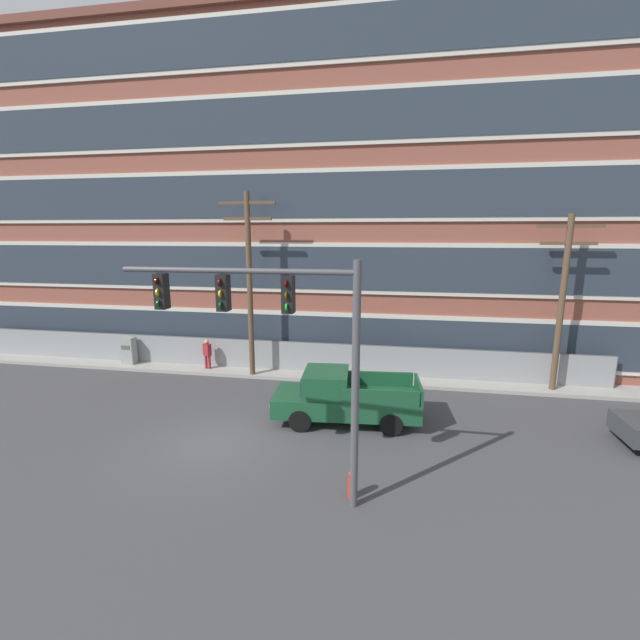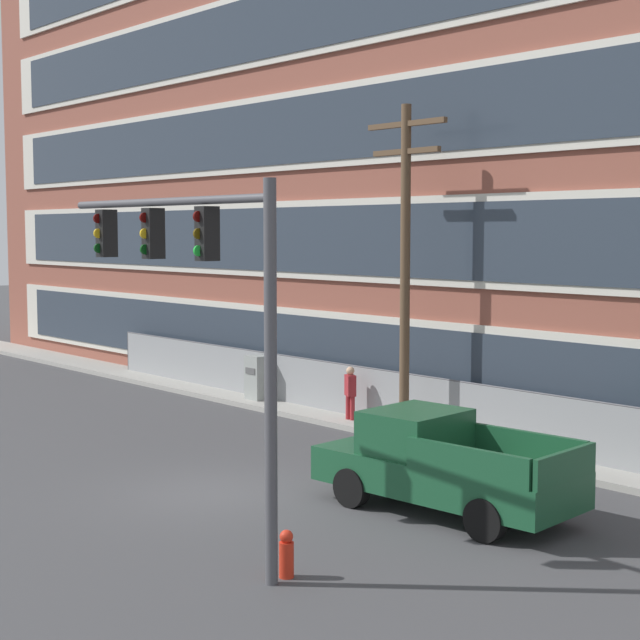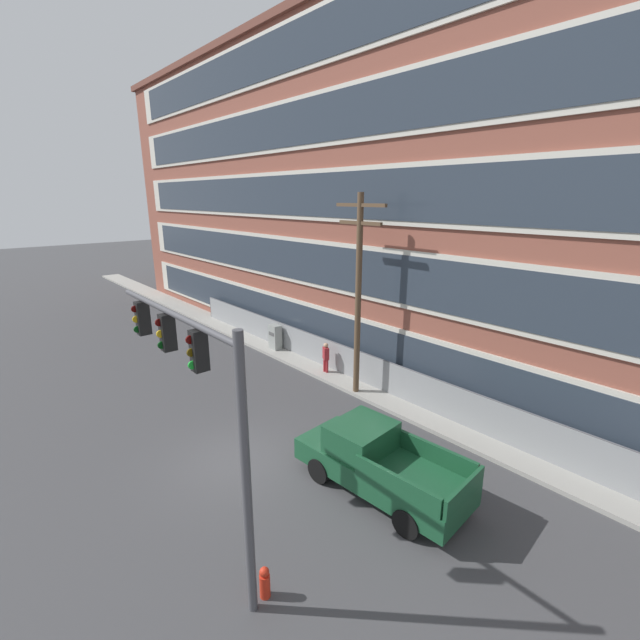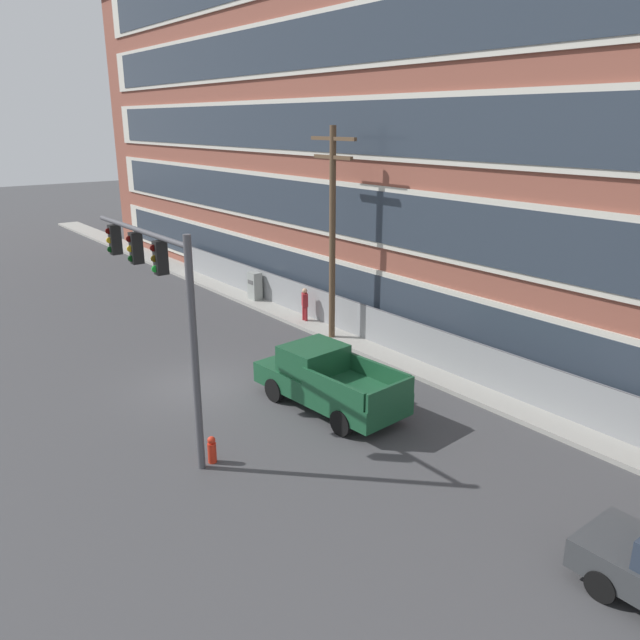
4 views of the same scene
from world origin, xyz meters
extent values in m
plane|color=#424244|center=(0.00, 0.00, 0.00)|extent=(160.00, 160.00, 0.00)
cube|color=#9E9B93|center=(0.00, 7.36, 0.08)|extent=(80.00, 1.72, 0.16)
cube|color=brown|center=(-1.00, 12.73, 8.51)|extent=(55.00, 9.02, 17.01)
cube|color=beige|center=(-1.00, 8.16, 1.87)|extent=(50.60, 0.10, 2.45)
cube|color=#2D3844|center=(-1.00, 8.10, 1.87)|extent=(48.40, 0.06, 2.04)
cube|color=beige|center=(-1.00, 8.16, 5.27)|extent=(50.60, 0.10, 2.45)
cube|color=#2D3844|center=(-1.00, 8.10, 5.27)|extent=(48.40, 0.06, 2.04)
cube|color=beige|center=(-1.00, 8.16, 8.68)|extent=(50.60, 0.10, 2.45)
cube|color=#2D3844|center=(-1.00, 8.10, 8.68)|extent=(48.40, 0.06, 2.04)
cube|color=beige|center=(-1.00, 8.16, 12.08)|extent=(50.60, 0.10, 2.45)
cube|color=#2D3844|center=(-1.00, 8.10, 12.08)|extent=(48.40, 0.06, 2.04)
cube|color=gray|center=(-0.47, 7.69, 0.81)|extent=(32.15, 0.04, 1.63)
cylinder|color=#4C4C51|center=(-16.55, 7.69, 0.81)|extent=(0.06, 0.06, 1.63)
cylinder|color=#4C4C51|center=(-0.47, 7.69, 1.63)|extent=(32.15, 0.05, 0.05)
cylinder|color=#4C4C51|center=(4.99, -2.46, 3.17)|extent=(0.20, 0.20, 6.35)
cylinder|color=#4C4C51|center=(2.01, -2.46, 6.05)|extent=(5.97, 0.14, 0.14)
cube|color=black|center=(3.33, -2.46, 5.50)|extent=(0.28, 0.32, 0.90)
cylinder|color=#4B0807|center=(3.33, -2.64, 5.78)|extent=(0.04, 0.18, 0.18)
cylinder|color=#503E08|center=(3.33, -2.64, 5.50)|extent=(0.04, 0.18, 0.18)
cylinder|color=green|center=(3.33, -2.64, 5.22)|extent=(0.04, 0.18, 0.18)
cube|color=black|center=(1.68, -2.46, 5.50)|extent=(0.28, 0.32, 0.90)
cylinder|color=#4B0807|center=(1.68, -2.64, 5.78)|extent=(0.04, 0.18, 0.18)
cylinder|color=gold|center=(1.68, -2.64, 5.50)|extent=(0.04, 0.18, 0.18)
cylinder|color=#0A4011|center=(1.68, -2.64, 5.22)|extent=(0.04, 0.18, 0.18)
cube|color=black|center=(0.02, -2.46, 5.50)|extent=(0.28, 0.32, 0.90)
cylinder|color=#4B0807|center=(0.02, -2.64, 5.78)|extent=(0.04, 0.18, 0.18)
cylinder|color=gold|center=(0.02, -2.64, 5.50)|extent=(0.04, 0.18, 0.18)
cylinder|color=#0A4011|center=(0.02, -2.64, 5.22)|extent=(0.04, 0.18, 0.18)
cube|color=#194C2D|center=(4.21, 2.54, 0.75)|extent=(5.49, 2.50, 0.70)
cube|color=#194C2D|center=(3.46, 2.48, 1.53)|extent=(1.75, 2.04, 0.86)
cube|color=#283342|center=(2.64, 2.41, 1.53)|extent=(0.20, 1.71, 0.64)
cube|color=#194C2D|center=(5.49, 1.65, 1.38)|extent=(2.67, 0.33, 0.56)
cube|color=#194C2D|center=(5.33, 3.61, 1.38)|extent=(2.67, 0.33, 0.56)
cube|color=#194C2D|center=(6.83, 2.75, 1.38)|extent=(0.26, 2.01, 0.56)
cylinder|color=black|center=(2.69, 1.45, 0.40)|extent=(0.82, 0.32, 0.80)
cylinder|color=black|center=(2.53, 3.37, 0.40)|extent=(0.82, 0.32, 0.80)
cylinder|color=black|center=(5.88, 1.71, 0.40)|extent=(0.82, 0.32, 0.80)
cylinder|color=black|center=(5.73, 3.62, 0.40)|extent=(0.82, 0.32, 0.80)
cube|color=white|center=(1.58, 1.60, 0.85)|extent=(0.08, 0.24, 0.16)
cube|color=white|center=(1.47, 3.05, 0.85)|extent=(0.08, 0.24, 0.16)
cylinder|color=black|center=(14.14, 1.44, 0.32)|extent=(0.64, 0.21, 0.64)
cylinder|color=brown|center=(-0.89, 6.74, 4.39)|extent=(0.26, 0.26, 8.78)
cube|color=brown|center=(-0.89, 6.74, 8.28)|extent=(2.67, 0.14, 0.14)
cube|color=brown|center=(-0.89, 6.74, 7.58)|extent=(2.27, 0.14, 0.14)
cube|color=#939993|center=(-7.88, 7.26, 0.79)|extent=(0.68, 0.49, 1.57)
cube|color=#515151|center=(-7.88, 7.01, 1.10)|extent=(0.48, 0.02, 0.20)
cylinder|color=maroon|center=(-3.50, 7.17, 0.42)|extent=(0.14, 0.14, 0.85)
cylinder|color=maroon|center=(-3.32, 7.17, 0.42)|extent=(0.14, 0.14, 0.85)
cube|color=maroon|center=(-3.41, 7.17, 1.15)|extent=(0.47, 0.39, 0.60)
sphere|color=tan|center=(-3.41, 7.17, 1.57)|extent=(0.24, 0.24, 0.24)
cylinder|color=red|center=(4.92, -2.10, 0.29)|extent=(0.24, 0.24, 0.58)
sphere|color=red|center=(4.92, -2.10, 0.67)|extent=(0.22, 0.22, 0.22)
camera|label=1|loc=(5.88, -12.38, 6.96)|focal=24.00mm
camera|label=2|loc=(16.70, -11.83, 5.53)|focal=55.00mm
camera|label=3|loc=(11.37, -6.09, 8.60)|focal=24.00mm
camera|label=4|loc=(18.69, -8.99, 8.94)|focal=35.00mm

